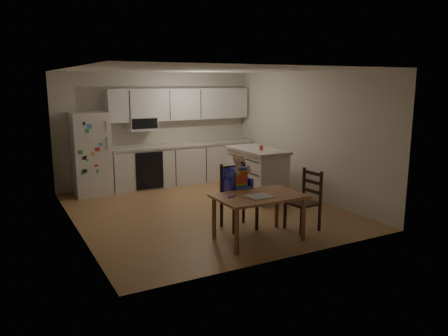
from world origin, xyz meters
TOP-DOWN VIEW (x-y plane):
  - room at (0.00, 0.48)m, footprint 4.52×5.01m
  - refrigerator at (-1.55, 2.15)m, footprint 0.72×0.70m
  - kitchen_run at (0.50, 2.24)m, footprint 3.37×0.62m
  - kitchen_island at (1.28, 0.25)m, footprint 0.71×1.36m
  - red_cup at (1.26, 0.08)m, footprint 0.07×0.07m
  - dining_table at (0.03, -1.74)m, footprint 1.27×0.82m
  - napkin at (-0.01, -1.83)m, footprint 0.33×0.29m
  - toddler_spoon at (-0.37, -1.65)m, footprint 0.12×0.06m
  - chair_booster at (0.03, -1.12)m, footprint 0.46×0.46m
  - chair_side at (0.98, -1.68)m, footprint 0.45×0.45m

SIDE VIEW (x-z plane):
  - kitchen_island at x=1.28m, z-range 0.00..1.01m
  - chair_side at x=0.98m, z-range 0.06..1.01m
  - dining_table at x=0.03m, z-range 0.25..0.93m
  - napkin at x=-0.01m, z-range 0.68..0.69m
  - toddler_spoon at x=-0.37m, z-range 0.68..0.70m
  - chair_booster at x=0.03m, z-range 0.12..1.33m
  - refrigerator at x=-1.55m, z-range 0.00..1.70m
  - kitchen_run at x=0.50m, z-range -0.20..1.95m
  - red_cup at x=1.26m, z-range 1.01..1.10m
  - room at x=0.00m, z-range -0.01..2.51m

